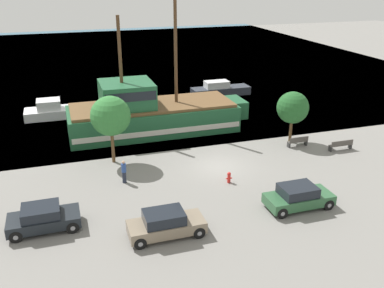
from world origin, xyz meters
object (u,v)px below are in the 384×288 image
(moored_boat_outer, at_px, (220,90))
(fire_hydrant, at_px, (229,177))
(moored_boat_dockside, at_px, (53,111))
(bench_promenade_west, at_px, (298,142))
(parked_car_curb_mid, at_px, (43,218))
(parked_car_curb_front, at_px, (166,224))
(bench_promenade_east, at_px, (341,145))
(parked_car_curb_rear, at_px, (298,197))
(pirate_ship, at_px, (150,113))
(pedestrian_walking_near, at_px, (124,172))

(moored_boat_outer, distance_m, fire_hydrant, 22.16)
(moored_boat_dockside, bearing_deg, bench_promenade_west, -36.55)
(moored_boat_outer, distance_m, parked_car_curb_mid, 30.09)
(parked_car_curb_front, xyz_separation_m, parked_car_curb_mid, (-6.28, 2.63, -0.01))
(moored_boat_dockside, distance_m, bench_promenade_east, 26.89)
(parked_car_curb_front, bearing_deg, bench_promenade_east, 24.15)
(moored_boat_dockside, xyz_separation_m, fire_hydrant, (11.10, -18.27, -0.25))
(bench_promenade_east, bearing_deg, parked_car_curb_rear, -139.28)
(moored_boat_outer, bearing_deg, parked_car_curb_rear, -100.55)
(moored_boat_dockside, height_order, parked_car_curb_front, moored_boat_dockside)
(moored_boat_dockside, relative_size, parked_car_curb_front, 1.33)
(pirate_ship, distance_m, moored_boat_dockside, 10.71)
(moored_boat_outer, relative_size, parked_car_curb_mid, 1.75)
(fire_hydrant, distance_m, bench_promenade_east, 10.99)
(pirate_ship, bearing_deg, moored_boat_outer, 42.38)
(parked_car_curb_rear, height_order, fire_hydrant, parked_car_curb_rear)
(moored_boat_dockside, bearing_deg, fire_hydrant, -58.71)
(moored_boat_outer, height_order, parked_car_curb_rear, moored_boat_outer)
(moored_boat_outer, height_order, parked_car_curb_mid, moored_boat_outer)
(bench_promenade_east, bearing_deg, parked_car_curb_mid, -168.27)
(pedestrian_walking_near, bearing_deg, fire_hydrant, -17.68)
(parked_car_curb_front, bearing_deg, moored_boat_dockside, 103.33)
(pirate_ship, distance_m, parked_car_curb_mid, 16.44)
(moored_boat_outer, relative_size, parked_car_curb_rear, 1.66)
(parked_car_curb_mid, distance_m, bench_promenade_east, 23.10)
(fire_hydrant, bearing_deg, moored_boat_dockside, 121.29)
(moored_boat_dockside, xyz_separation_m, pedestrian_walking_near, (4.35, -16.12, 0.15))
(bench_promenade_east, relative_size, bench_promenade_west, 1.17)
(parked_car_curb_rear, distance_m, bench_promenade_east, 10.52)
(bench_promenade_east, xyz_separation_m, bench_promenade_west, (-2.89, 1.72, -0.01))
(pirate_ship, relative_size, moored_boat_outer, 2.36)
(pirate_ship, height_order, moored_boat_dockside, pirate_ship)
(moored_boat_dockside, relative_size, bench_promenade_west, 3.25)
(parked_car_curb_mid, bearing_deg, parked_car_curb_rear, -8.42)
(bench_promenade_east, bearing_deg, bench_promenade_west, 149.25)
(pirate_ship, distance_m, pedestrian_walking_near, 10.18)
(parked_car_curb_rear, relative_size, pedestrian_walking_near, 2.52)
(parked_car_curb_rear, height_order, pedestrian_walking_near, pedestrian_walking_near)
(moored_boat_outer, height_order, bench_promenade_west, moored_boat_outer)
(parked_car_curb_mid, distance_m, fire_hydrant, 12.12)
(bench_promenade_east, distance_m, pedestrian_walking_near, 17.45)
(moored_boat_outer, height_order, pedestrian_walking_near, moored_boat_outer)
(moored_boat_outer, height_order, parked_car_curb_front, moored_boat_outer)
(moored_boat_dockside, xyz_separation_m, parked_car_curb_front, (5.46, -23.06, 0.06))
(bench_promenade_east, xyz_separation_m, pedestrian_walking_near, (-17.44, -0.38, 0.37))
(bench_promenade_east, height_order, bench_promenade_west, same)
(parked_car_curb_mid, relative_size, bench_promenade_west, 2.29)
(moored_boat_outer, bearing_deg, pedestrian_walking_near, -127.11)
(pirate_ship, bearing_deg, parked_car_curb_rear, -70.65)
(parked_car_curb_front, xyz_separation_m, bench_promenade_west, (13.45, 9.04, -0.29))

